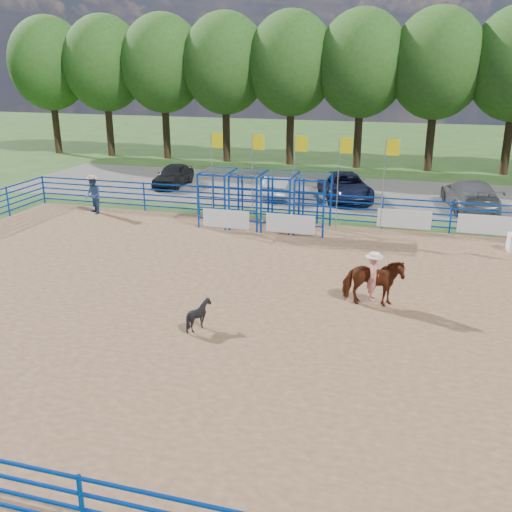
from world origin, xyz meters
name	(u,v)px	position (x,y,z in m)	size (l,w,h in m)	color
ground	(260,306)	(0.00, 0.00, 0.00)	(120.00, 120.00, 0.00)	#3D6327
arena_dirt	(260,305)	(0.00, 0.00, 0.01)	(30.00, 20.00, 0.02)	#976D4B
gravel_strip	(338,193)	(0.00, 17.00, 0.01)	(40.00, 10.00, 0.01)	#66635B
horse_and_rider	(373,279)	(3.38, 0.97, 0.91)	(1.94, 1.00, 2.46)	#5E2912
calf	(199,315)	(-1.23, -2.08, 0.46)	(0.70, 0.79, 0.87)	black
spectator_cowboy	(93,195)	(-11.20, 8.78, 0.98)	(1.14, 1.12, 1.91)	navy
car_a	(173,175)	(-10.11, 16.15, 0.69)	(1.60, 3.99, 1.36)	black
car_b	(280,184)	(-3.09, 15.30, 0.68)	(1.42, 4.09, 1.35)	gray
car_c	(345,187)	(0.57, 15.48, 0.74)	(2.41, 5.23, 1.45)	black
car_d	(470,195)	(7.12, 15.02, 0.79)	(2.19, 5.38, 1.56)	#5D5D60
perimeter_fence	(260,284)	(0.00, 0.00, 0.75)	(30.10, 20.10, 1.50)	#083CBC
chute_assembly	(272,201)	(-1.90, 8.84, 1.26)	(19.32, 2.41, 4.20)	#083CBC
treeline	(362,58)	(0.00, 26.00, 7.53)	(56.40, 6.40, 11.24)	#3F2B19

